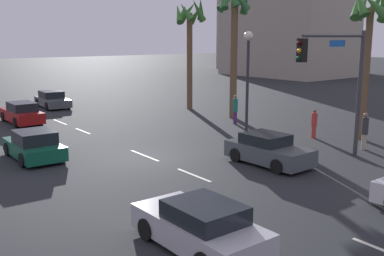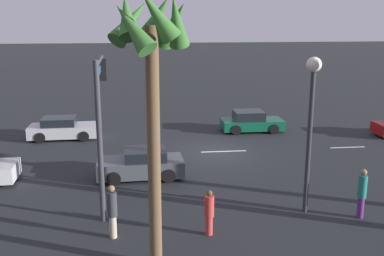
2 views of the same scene
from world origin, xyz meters
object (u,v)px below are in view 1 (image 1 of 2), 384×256
Objects in this scene: car_2 at (200,227)px; car_4 at (268,150)px; pedestrian_2 at (365,130)px; car_1 at (52,100)px; palm_tree_0 at (370,23)px; streetlamp at (248,61)px; palm_tree_3 at (234,25)px; pedestrian_1 at (314,123)px; pedestrian_0 at (235,108)px; car_3 at (22,113)px; building_2 at (288,7)px; car_0 at (34,146)px; building_1 at (286,17)px; traffic_signal at (341,74)px; palm_tree_1 at (190,26)px.

car_4 is (-4.81, 7.59, 0.01)m from car_2.
pedestrian_2 is at bearing 80.44° from car_4.
palm_tree_0 is at bearing 23.48° from car_1.
streetlamp is 4.88m from palm_tree_3.
pedestrian_0 is at bearing -173.01° from pedestrian_1.
building_2 is at bearing 109.96° from car_3.
palm_tree_0 reaches higher than car_0.
car_0 is 0.20× the size of building_1.
streetlamp reaches higher than car_2.
pedestrian_2 reaches higher than car_4.
building_2 is (-22.58, 30.63, 3.53)m from palm_tree_3.
car_3 is 20.59m from traffic_signal.
car_0 is 0.44× the size of palm_tree_3.
building_1 is 1.03× the size of building_2.
pedestrian_1 is (3.98, 1.46, -3.34)m from streetlamp.
car_4 is 0.20× the size of building_1.
pedestrian_2 is 0.23× the size of palm_tree_0.
car_2 is 14.02m from pedestrian_2.
building_2 is at bearing 119.09° from car_0.
palm_tree_3 is (-7.71, 0.73, 5.59)m from pedestrian_1.
building_1 is at bearing 121.45° from car_0.
building_1 is (-39.78, 45.10, 8.35)m from car_4.
car_4 is 0.68× the size of streetlamp.
streetlamp is at bearing -14.08° from palm_tree_1.
car_0 is 15.03m from pedestrian_1.
car_4 reaches higher than car_0.
palm_tree_0 is 43.87m from building_2.
car_3 is 0.74× the size of streetlamp.
car_0 is 16.48m from car_1.
car_3 is at bearing -160.91° from car_4.
car_2 is 59.25m from building_2.
car_2 is 0.48× the size of palm_tree_1.
car_0 is at bearing -56.33° from building_1.
building_2 reaches higher than streetlamp.
car_3 is at bearing -140.34° from palm_tree_0.
pedestrian_2 is (0.99, 5.90, 0.37)m from car_4.
pedestrian_1 is 44.54m from building_2.
building_1 is at bearing 114.23° from car_3.
palm_tree_0 is (-1.38, 1.92, 5.35)m from pedestrian_2.
car_4 reaches higher than car_2.
traffic_signal is 0.99× the size of streetlamp.
palm_tree_0 is (7.75, 2.48, 5.33)m from pedestrian_0.
car_0 is at bearing -128.30° from traffic_signal.
pedestrian_0 reaches higher than pedestrian_1.
traffic_signal is 5.86m from pedestrian_1.
pedestrian_2 is (8.22, 14.04, 0.39)m from car_0.
building_2 is at bearing 136.81° from pedestrian_2.
palm_tree_0 is at bearing 108.63° from car_2.
pedestrian_2 is at bearing -41.64° from building_1.
traffic_signal reaches higher than car_4.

